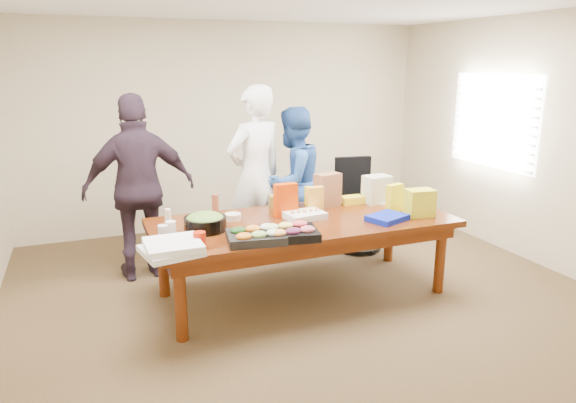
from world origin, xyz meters
name	(u,v)px	position (x,y,z in m)	size (l,w,h in m)	color
floor	(302,294)	(0.00, 0.00, -0.01)	(5.50, 5.00, 0.02)	#47301E
wall_back	(229,126)	(0.00, 2.50, 1.35)	(5.50, 0.04, 2.70)	beige
wall_front	(513,241)	(0.00, -2.50, 1.35)	(5.50, 0.04, 2.70)	beige
wall_right	(534,140)	(2.75, 0.00, 1.35)	(0.04, 5.00, 2.70)	beige
window_panel	(493,121)	(2.72, 0.60, 1.50)	(0.03, 1.40, 1.10)	white
window_blinds	(491,121)	(2.68, 0.60, 1.50)	(0.04, 1.36, 1.00)	beige
conference_table	(303,257)	(0.00, 0.00, 0.38)	(2.80, 1.20, 0.75)	#4C1C0F
office_chair	(360,207)	(1.13, 0.90, 0.52)	(0.53, 0.53, 1.04)	black
person_center	(255,176)	(-0.13, 1.02, 0.98)	(0.71, 0.47, 1.96)	white
person_right	(293,182)	(0.33, 1.08, 0.85)	(0.83, 0.65, 1.71)	#29539F
person_left	(140,188)	(-1.36, 1.02, 0.95)	(1.11, 0.46, 1.89)	#2A1D28
veggie_tray	(256,237)	(-0.60, -0.42, 0.79)	(0.46, 0.36, 0.07)	black
fruit_tray	(289,234)	(-0.31, -0.44, 0.79)	(0.47, 0.37, 0.07)	black
sheet_cake	(305,215)	(0.03, 0.03, 0.78)	(0.35, 0.27, 0.06)	white
salad_bowl	(205,224)	(-0.92, 0.02, 0.81)	(0.37, 0.37, 0.12)	black
chip_bag_blue	(387,218)	(0.72, -0.32, 0.78)	(0.35, 0.26, 0.05)	#0B1CAF
chip_bag_red	(286,200)	(-0.11, 0.17, 0.91)	(0.22, 0.09, 0.32)	#D63801
chip_bag_yellow	(394,198)	(0.94, -0.08, 0.89)	(0.18, 0.07, 0.28)	yellow
chip_bag_orange	(315,199)	(0.21, 0.20, 0.88)	(0.16, 0.07, 0.25)	gold
mayo_jar	(282,204)	(-0.08, 0.33, 0.83)	(0.10, 0.10, 0.16)	white
mustard_bottle	(308,195)	(0.27, 0.50, 0.84)	(0.07, 0.07, 0.19)	#DAD100
dressing_bottle	(215,204)	(-0.72, 0.48, 0.85)	(0.06, 0.06, 0.20)	brown
ranch_bottle	(168,218)	(-1.21, 0.24, 0.83)	(0.05, 0.05, 0.16)	beige
banana_bunch	(352,200)	(0.71, 0.35, 0.79)	(0.23, 0.14, 0.08)	yellow
bread_loaf	(284,201)	(0.00, 0.51, 0.81)	(0.29, 0.13, 0.12)	olive
kraft_bag	(328,190)	(0.42, 0.35, 0.92)	(0.26, 0.15, 0.34)	brown
red_cup	(200,240)	(-1.07, -0.41, 0.82)	(0.10, 0.10, 0.13)	#AB1A05
clear_cup_a	(163,232)	(-1.30, -0.06, 0.81)	(0.08, 0.08, 0.11)	silver
clear_cup_b	(171,228)	(-1.22, 0.00, 0.81)	(0.09, 0.09, 0.12)	white
pizza_box_lower	(171,251)	(-1.30, -0.45, 0.77)	(0.42, 0.42, 0.05)	white
pizza_box_upper	(173,245)	(-1.28, -0.45, 0.82)	(0.42, 0.42, 0.05)	white
plate_a	(382,202)	(1.02, 0.27, 0.76)	(0.24, 0.24, 0.01)	white
plate_b	(329,201)	(0.52, 0.52, 0.76)	(0.25, 0.25, 0.02)	silver
dip_bowl_a	(314,203)	(0.30, 0.40, 0.78)	(0.17, 0.17, 0.07)	silver
dip_bowl_b	(233,217)	(-0.61, 0.23, 0.78)	(0.15, 0.15, 0.06)	beige
grocery_bag_white	(377,189)	(0.96, 0.28, 0.89)	(0.27, 0.19, 0.29)	beige
grocery_bag_yellow	(420,203)	(1.08, -0.30, 0.88)	(0.26, 0.18, 0.26)	yellow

